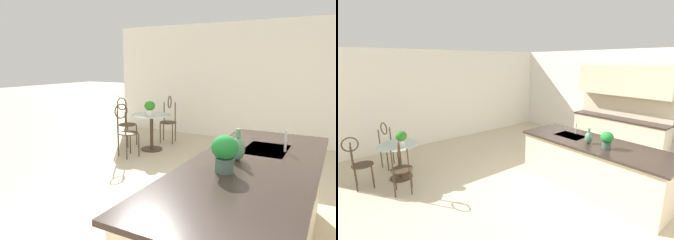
{
  "view_description": "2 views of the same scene",
  "coord_description": "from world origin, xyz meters",
  "views": [
    {
      "loc": [
        2.9,
        1.47,
        1.78
      ],
      "look_at": [
        -0.86,
        -0.63,
        0.99
      ],
      "focal_mm": 33.55,
      "sensor_mm": 36.0,
      "label": 1
    },
    {
      "loc": [
        2.57,
        -3.14,
        2.4
      ],
      "look_at": [
        -1.29,
        0.01,
        1.18
      ],
      "focal_mm": 25.99,
      "sensor_mm": 36.0,
      "label": 2
    }
  ],
  "objects": [
    {
      "name": "ground_plane",
      "position": [
        0.0,
        0.0,
        0.0
      ],
      "size": [
        40.0,
        40.0,
        0.0
      ],
      "primitive_type": "plane",
      "color": "beige"
    },
    {
      "name": "wall_left_window",
      "position": [
        -4.26,
        0.0,
        1.35
      ],
      "size": [
        0.12,
        7.8,
        2.7
      ],
      "primitive_type": "cube",
      "color": "silver",
      "rests_on": "ground"
    },
    {
      "name": "kitchen_island",
      "position": [
        0.3,
        0.85,
        0.46
      ],
      "size": [
        2.8,
        1.06,
        0.92
      ],
      "color": "beige",
      "rests_on": "ground"
    },
    {
      "name": "bistro_table",
      "position": [
        -2.43,
        -1.89,
        0.45
      ],
      "size": [
        0.8,
        0.8,
        0.74
      ],
      "color": "#3D2D1E",
      "rests_on": "ground"
    },
    {
      "name": "chair_near_window",
      "position": [
        -3.2,
        -1.91,
        0.57
      ],
      "size": [
        0.52,
        0.46,
        1.04
      ],
      "color": "#3D2D1E",
      "rests_on": "ground"
    },
    {
      "name": "chair_by_island",
      "position": [
        -2.5,
        -2.6,
        0.57
      ],
      "size": [
        0.42,
        0.5,
        1.04
      ],
      "color": "#3D2D1E",
      "rests_on": "ground"
    },
    {
      "name": "chair_toward_desk",
      "position": [
        -1.76,
        -2.04,
        0.57
      ],
      "size": [
        0.52,
        0.48,
        1.04
      ],
      "color": "#3D2D1E",
      "rests_on": "ground"
    },
    {
      "name": "sink_faucet",
      "position": [
        -0.25,
        1.03,
        1.03
      ],
      "size": [
        0.02,
        0.02,
        0.22
      ],
      "primitive_type": "cylinder",
      "color": "#B2B5BA",
      "rests_on": "kitchen_island"
    },
    {
      "name": "potted_plant_on_table",
      "position": [
        -2.3,
        -1.84,
        0.91
      ],
      "size": [
        0.21,
        0.21,
        0.3
      ],
      "color": "beige",
      "rests_on": "bistro_table"
    },
    {
      "name": "potted_plant_counter_near",
      "position": [
        0.6,
        0.7,
        1.09
      ],
      "size": [
        0.21,
        0.21,
        0.3
      ],
      "color": "#385147",
      "rests_on": "kitchen_island"
    },
    {
      "name": "vase_on_counter",
      "position": [
        0.25,
        0.7,
        1.03
      ],
      "size": [
        0.13,
        0.13,
        0.29
      ],
      "color": "#4C7A5B",
      "rests_on": "kitchen_island"
    }
  ]
}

